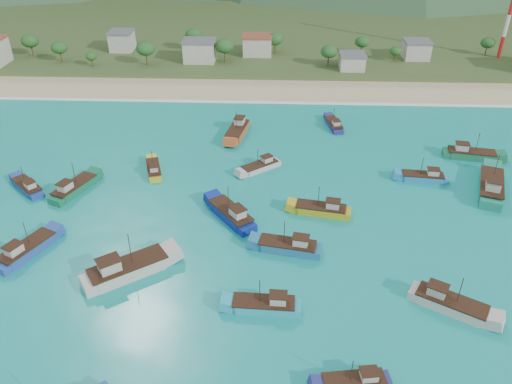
{
  "coord_description": "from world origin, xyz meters",
  "views": [
    {
      "loc": [
        -3.44,
        -60.21,
        52.37
      ],
      "look_at": [
        -6.68,
        18.0,
        3.0
      ],
      "focal_mm": 35.0,
      "sensor_mm": 36.0,
      "label": 1
    }
  ],
  "objects_px": {
    "boat_2": "(265,306)",
    "boat_28": "(423,178)",
    "boat_19": "(154,170)",
    "boat_20": "(28,188)",
    "boat_24": "(74,189)",
    "boat_27": "(334,125)",
    "boat_1": "(470,155)",
    "boat_25": "(491,187)",
    "boat_8": "(449,304)",
    "boat_14": "(289,247)",
    "boat_9": "(231,215)",
    "boat_0": "(26,251)",
    "boat_15": "(237,131)",
    "boat_6": "(127,270)",
    "boat_7": "(355,383)",
    "boat_13": "(260,167)",
    "boat_5": "(322,210)"
  },
  "relations": [
    {
      "from": "boat_2",
      "to": "boat_19",
      "type": "distance_m",
      "value": 45.43
    },
    {
      "from": "boat_6",
      "to": "boat_24",
      "type": "height_order",
      "value": "boat_6"
    },
    {
      "from": "boat_5",
      "to": "boat_27",
      "type": "relative_size",
      "value": 1.17
    },
    {
      "from": "boat_9",
      "to": "boat_20",
      "type": "distance_m",
      "value": 41.86
    },
    {
      "from": "boat_8",
      "to": "boat_14",
      "type": "bearing_deg",
      "value": -87.98
    },
    {
      "from": "boat_24",
      "to": "boat_27",
      "type": "relative_size",
      "value": 1.24
    },
    {
      "from": "boat_2",
      "to": "boat_9",
      "type": "height_order",
      "value": "boat_9"
    },
    {
      "from": "boat_2",
      "to": "boat_14",
      "type": "relative_size",
      "value": 0.92
    },
    {
      "from": "boat_20",
      "to": "boat_9",
      "type": "bearing_deg",
      "value": -58.51
    },
    {
      "from": "boat_14",
      "to": "boat_5",
      "type": "bearing_deg",
      "value": -18.87
    },
    {
      "from": "boat_2",
      "to": "boat_28",
      "type": "bearing_deg",
      "value": -37.53
    },
    {
      "from": "boat_6",
      "to": "boat_25",
      "type": "relative_size",
      "value": 0.91
    },
    {
      "from": "boat_5",
      "to": "boat_7",
      "type": "height_order",
      "value": "boat_5"
    },
    {
      "from": "boat_9",
      "to": "boat_28",
      "type": "height_order",
      "value": "boat_9"
    },
    {
      "from": "boat_1",
      "to": "boat_2",
      "type": "height_order",
      "value": "boat_1"
    },
    {
      "from": "boat_8",
      "to": "boat_24",
      "type": "distance_m",
      "value": 70.72
    },
    {
      "from": "boat_7",
      "to": "boat_28",
      "type": "xyz_separation_m",
      "value": [
        20.11,
        49.75,
        0.08
      ]
    },
    {
      "from": "boat_2",
      "to": "boat_15",
      "type": "xyz_separation_m",
      "value": [
        -8.14,
        57.37,
        0.18
      ]
    },
    {
      "from": "boat_7",
      "to": "boat_6",
      "type": "bearing_deg",
      "value": 52.1
    },
    {
      "from": "boat_0",
      "to": "boat_19",
      "type": "xyz_separation_m",
      "value": [
        15.02,
        27.59,
        -0.24
      ]
    },
    {
      "from": "boat_0",
      "to": "boat_6",
      "type": "xyz_separation_m",
      "value": [
        17.8,
        -4.32,
        0.28
      ]
    },
    {
      "from": "boat_14",
      "to": "boat_19",
      "type": "xyz_separation_m",
      "value": [
        -27.91,
        24.87,
        -0.2
      ]
    },
    {
      "from": "boat_7",
      "to": "boat_25",
      "type": "bearing_deg",
      "value": -43.34
    },
    {
      "from": "boat_0",
      "to": "boat_25",
      "type": "distance_m",
      "value": 85.82
    },
    {
      "from": "boat_6",
      "to": "boat_7",
      "type": "xyz_separation_m",
      "value": [
        32.83,
        -18.73,
        -0.53
      ]
    },
    {
      "from": "boat_13",
      "to": "boat_24",
      "type": "distance_m",
      "value": 37.77
    },
    {
      "from": "boat_5",
      "to": "boat_20",
      "type": "relative_size",
      "value": 1.23
    },
    {
      "from": "boat_0",
      "to": "boat_2",
      "type": "xyz_separation_m",
      "value": [
        39.38,
        -10.76,
        -0.09
      ]
    },
    {
      "from": "boat_15",
      "to": "boat_19",
      "type": "relative_size",
      "value": 1.34
    },
    {
      "from": "boat_14",
      "to": "boat_28",
      "type": "bearing_deg",
      "value": -38.75
    },
    {
      "from": "boat_2",
      "to": "boat_25",
      "type": "distance_m",
      "value": 54.76
    },
    {
      "from": "boat_8",
      "to": "boat_24",
      "type": "height_order",
      "value": "boat_8"
    },
    {
      "from": "boat_5",
      "to": "boat_6",
      "type": "bearing_deg",
      "value": 130.62
    },
    {
      "from": "boat_28",
      "to": "boat_6",
      "type": "bearing_deg",
      "value": 126.33
    },
    {
      "from": "boat_0",
      "to": "boat_13",
      "type": "bearing_deg",
      "value": 64.51
    },
    {
      "from": "boat_25",
      "to": "boat_28",
      "type": "bearing_deg",
      "value": -179.01
    },
    {
      "from": "boat_2",
      "to": "boat_27",
      "type": "xyz_separation_m",
      "value": [
        15.42,
        62.52,
        -0.14
      ]
    },
    {
      "from": "boat_25",
      "to": "boat_13",
      "type": "bearing_deg",
      "value": -169.23
    },
    {
      "from": "boat_2",
      "to": "boat_7",
      "type": "height_order",
      "value": "boat_2"
    },
    {
      "from": "boat_0",
      "to": "boat_19",
      "type": "relative_size",
      "value": 1.24
    },
    {
      "from": "boat_28",
      "to": "boat_9",
      "type": "bearing_deg",
      "value": 117.8
    },
    {
      "from": "boat_0",
      "to": "boat_28",
      "type": "xyz_separation_m",
      "value": [
        70.74,
        26.7,
        -0.16
      ]
    },
    {
      "from": "boat_1",
      "to": "boat_28",
      "type": "relative_size",
      "value": 1.21
    },
    {
      "from": "boat_14",
      "to": "boat_27",
      "type": "xyz_separation_m",
      "value": [
        11.86,
        49.04,
        -0.2
      ]
    },
    {
      "from": "boat_24",
      "to": "boat_27",
      "type": "distance_m",
      "value": 62.81
    },
    {
      "from": "boat_13",
      "to": "boat_14",
      "type": "height_order",
      "value": "boat_14"
    },
    {
      "from": "boat_13",
      "to": "boat_20",
      "type": "distance_m",
      "value": 46.82
    },
    {
      "from": "boat_19",
      "to": "boat_20",
      "type": "height_order",
      "value": "boat_20"
    },
    {
      "from": "boat_1",
      "to": "boat_24",
      "type": "height_order",
      "value": "boat_1"
    },
    {
      "from": "boat_13",
      "to": "boat_20",
      "type": "relative_size",
      "value": 1.02
    }
  ]
}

